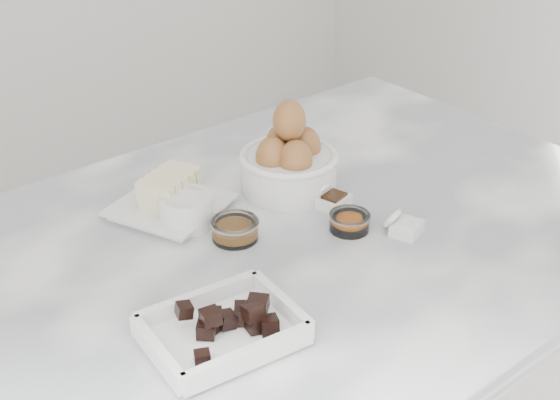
{
  "coord_description": "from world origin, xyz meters",
  "views": [
    {
      "loc": [
        -0.64,
        -0.77,
        1.56
      ],
      "look_at": [
        0.02,
        0.03,
        0.98
      ],
      "focal_mm": 50.0,
      "sensor_mm": 36.0,
      "label": 1
    }
  ],
  "objects_px": {
    "chocolate_dish": "(222,327)",
    "salt_spoon": "(403,225)",
    "butter_plate": "(168,198)",
    "honey_bowl": "(235,229)",
    "egg_bowl": "(289,161)",
    "vanilla_spoon": "(331,199)",
    "sugar_ramekin": "(186,209)",
    "zest_bowl": "(349,221)"
  },
  "relations": [
    {
      "from": "vanilla_spoon",
      "to": "zest_bowl",
      "type": "bearing_deg",
      "value": -111.65
    },
    {
      "from": "chocolate_dish",
      "to": "salt_spoon",
      "type": "relative_size",
      "value": 2.85
    },
    {
      "from": "butter_plate",
      "to": "salt_spoon",
      "type": "bearing_deg",
      "value": -49.59
    },
    {
      "from": "honey_bowl",
      "to": "vanilla_spoon",
      "type": "relative_size",
      "value": 1.07
    },
    {
      "from": "honey_bowl",
      "to": "vanilla_spoon",
      "type": "xyz_separation_m",
      "value": [
        0.18,
        -0.02,
        -0.0
      ]
    },
    {
      "from": "chocolate_dish",
      "to": "vanilla_spoon",
      "type": "relative_size",
      "value": 2.89
    },
    {
      "from": "butter_plate",
      "to": "honey_bowl",
      "type": "relative_size",
      "value": 2.8
    },
    {
      "from": "butter_plate",
      "to": "honey_bowl",
      "type": "bearing_deg",
      "value": -76.12
    },
    {
      "from": "egg_bowl",
      "to": "salt_spoon",
      "type": "height_order",
      "value": "egg_bowl"
    },
    {
      "from": "vanilla_spoon",
      "to": "salt_spoon",
      "type": "height_order",
      "value": "same"
    },
    {
      "from": "butter_plate",
      "to": "salt_spoon",
      "type": "distance_m",
      "value": 0.37
    },
    {
      "from": "vanilla_spoon",
      "to": "butter_plate",
      "type": "bearing_deg",
      "value": 144.74
    },
    {
      "from": "butter_plate",
      "to": "salt_spoon",
      "type": "height_order",
      "value": "butter_plate"
    },
    {
      "from": "butter_plate",
      "to": "egg_bowl",
      "type": "distance_m",
      "value": 0.21
    },
    {
      "from": "chocolate_dish",
      "to": "vanilla_spoon",
      "type": "xyz_separation_m",
      "value": [
        0.33,
        0.16,
        -0.01
      ]
    },
    {
      "from": "zest_bowl",
      "to": "vanilla_spoon",
      "type": "distance_m",
      "value": 0.08
    },
    {
      "from": "egg_bowl",
      "to": "salt_spoon",
      "type": "relative_size",
      "value": 2.35
    },
    {
      "from": "zest_bowl",
      "to": "vanilla_spoon",
      "type": "relative_size",
      "value": 0.94
    },
    {
      "from": "chocolate_dish",
      "to": "sugar_ramekin",
      "type": "bearing_deg",
      "value": 65.05
    },
    {
      "from": "egg_bowl",
      "to": "chocolate_dish",
      "type": "bearing_deg",
      "value": -141.65
    },
    {
      "from": "chocolate_dish",
      "to": "honey_bowl",
      "type": "relative_size",
      "value": 2.71
    },
    {
      "from": "egg_bowl",
      "to": "vanilla_spoon",
      "type": "height_order",
      "value": "egg_bowl"
    },
    {
      "from": "egg_bowl",
      "to": "vanilla_spoon",
      "type": "bearing_deg",
      "value": -80.51
    },
    {
      "from": "sugar_ramekin",
      "to": "honey_bowl",
      "type": "relative_size",
      "value": 1.13
    },
    {
      "from": "sugar_ramekin",
      "to": "salt_spoon",
      "type": "height_order",
      "value": "sugar_ramekin"
    },
    {
      "from": "chocolate_dish",
      "to": "salt_spoon",
      "type": "distance_m",
      "value": 0.36
    },
    {
      "from": "chocolate_dish",
      "to": "honey_bowl",
      "type": "bearing_deg",
      "value": 49.62
    },
    {
      "from": "chocolate_dish",
      "to": "egg_bowl",
      "type": "distance_m",
      "value": 0.41
    },
    {
      "from": "chocolate_dish",
      "to": "butter_plate",
      "type": "xyz_separation_m",
      "value": [
        0.12,
        0.31,
        0.0
      ]
    },
    {
      "from": "honey_bowl",
      "to": "butter_plate",
      "type": "bearing_deg",
      "value": 103.88
    },
    {
      "from": "chocolate_dish",
      "to": "salt_spoon",
      "type": "xyz_separation_m",
      "value": [
        0.36,
        0.03,
        -0.01
      ]
    },
    {
      "from": "butter_plate",
      "to": "chocolate_dish",
      "type": "bearing_deg",
      "value": -111.26
    },
    {
      "from": "honey_bowl",
      "to": "egg_bowl",
      "type": "bearing_deg",
      "value": 23.19
    },
    {
      "from": "chocolate_dish",
      "to": "vanilla_spoon",
      "type": "distance_m",
      "value": 0.37
    },
    {
      "from": "sugar_ramekin",
      "to": "egg_bowl",
      "type": "distance_m",
      "value": 0.2
    },
    {
      "from": "egg_bowl",
      "to": "honey_bowl",
      "type": "height_order",
      "value": "egg_bowl"
    },
    {
      "from": "honey_bowl",
      "to": "salt_spoon",
      "type": "relative_size",
      "value": 1.05
    },
    {
      "from": "salt_spoon",
      "to": "chocolate_dish",
      "type": "bearing_deg",
      "value": -174.73
    },
    {
      "from": "chocolate_dish",
      "to": "zest_bowl",
      "type": "height_order",
      "value": "chocolate_dish"
    },
    {
      "from": "sugar_ramekin",
      "to": "zest_bowl",
      "type": "distance_m",
      "value": 0.25
    },
    {
      "from": "zest_bowl",
      "to": "salt_spoon",
      "type": "height_order",
      "value": "salt_spoon"
    },
    {
      "from": "butter_plate",
      "to": "sugar_ramekin",
      "type": "distance_m",
      "value": 0.05
    }
  ]
}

